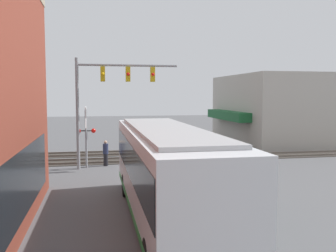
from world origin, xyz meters
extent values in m
plane|color=#565659|center=(0.00, 0.00, 0.00)|extent=(120.00, 120.00, 0.00)
cube|color=black|center=(-8.39, 7.55, 1.70)|extent=(12.84, 0.12, 2.20)
cube|color=#B2ADA3|center=(13.82, -12.09, 3.17)|extent=(12.50, 9.18, 6.35)
cube|color=#19592D|center=(13.82, -6.95, 2.60)|extent=(8.75, 1.20, 0.80)
cube|color=silver|center=(-6.62, 2.80, 1.85)|extent=(11.61, 2.55, 2.84)
cube|color=black|center=(-6.62, 2.80, 2.27)|extent=(11.37, 2.59, 1.19)
cube|color=#288438|center=(-6.62, 2.80, 0.59)|extent=(11.37, 2.58, 0.24)
cube|color=#A5A8AA|center=(-6.62, 2.80, 3.33)|extent=(9.87, 2.17, 0.12)
cylinder|color=black|center=(-3.01, 2.80, 0.50)|extent=(1.00, 2.57, 1.00)
cylinder|color=gray|center=(3.64, 6.27, 3.36)|extent=(0.20, 0.20, 6.72)
cylinder|color=gray|center=(3.64, 3.22, 6.32)|extent=(0.16, 6.10, 0.16)
cube|color=gold|center=(3.64, 4.75, 5.77)|extent=(0.30, 0.27, 0.90)
sphere|color=yellow|center=(3.48, 4.75, 5.77)|extent=(0.20, 0.20, 0.20)
cube|color=gold|center=(3.64, 3.22, 5.77)|extent=(0.30, 0.27, 0.90)
sphere|color=red|center=(3.48, 3.22, 5.77)|extent=(0.20, 0.20, 0.20)
cube|color=gold|center=(3.64, 1.70, 5.77)|extent=(0.30, 0.27, 0.90)
sphere|color=red|center=(3.48, 1.70, 5.77)|extent=(0.20, 0.20, 0.20)
cylinder|color=gray|center=(4.06, 5.80, 1.80)|extent=(0.14, 0.14, 3.60)
cube|color=white|center=(4.06, 5.80, 3.10)|extent=(1.41, 0.06, 1.41)
cube|color=white|center=(4.06, 5.80, 3.10)|extent=(1.41, 0.06, 1.41)
cylinder|color=#38383A|center=(4.06, 5.80, 2.30)|extent=(0.08, 0.90, 0.08)
sphere|color=red|center=(4.01, 5.35, 2.30)|extent=(0.28, 0.28, 0.28)
sphere|color=red|center=(4.01, 6.25, 2.30)|extent=(0.28, 0.28, 0.28)
cube|color=#332D28|center=(6.00, 0.00, 0.01)|extent=(2.60, 60.00, 0.03)
cube|color=#6B6056|center=(5.28, 0.00, 0.07)|extent=(0.07, 60.00, 0.15)
cube|color=#6B6056|center=(6.72, 0.00, 0.07)|extent=(0.07, 60.00, 0.15)
cube|color=#332D28|center=(9.20, 0.00, 0.01)|extent=(2.60, 60.00, 0.03)
cube|color=#6B6056|center=(8.48, 0.00, 0.07)|extent=(0.07, 60.00, 0.15)
cube|color=#6B6056|center=(9.92, 0.00, 0.07)|extent=(0.07, 60.00, 0.15)
cube|color=#B21E19|center=(10.76, -2.60, 0.55)|extent=(4.21, 1.80, 0.59)
cube|color=black|center=(10.55, -2.60, 1.19)|extent=(2.32, 1.62, 0.69)
cylinder|color=black|center=(12.07, -2.60, 0.32)|extent=(0.64, 1.82, 0.64)
cylinder|color=black|center=(9.46, -2.60, 0.32)|extent=(0.64, 1.82, 0.64)
cylinder|color=black|center=(-3.74, 1.08, 0.43)|extent=(0.28, 0.28, 0.85)
cylinder|color=#B2A58C|center=(-3.74, 1.08, 1.21)|extent=(0.34, 0.34, 0.71)
sphere|color=tan|center=(-3.74, 1.08, 1.68)|extent=(0.23, 0.23, 0.23)
cylinder|color=black|center=(4.40, 4.62, 0.39)|extent=(0.28, 0.28, 0.77)
cylinder|color=#262D4C|center=(4.40, 4.62, 1.09)|extent=(0.34, 0.34, 0.64)
sphere|color=tan|center=(4.40, 4.62, 1.52)|extent=(0.21, 0.21, 0.21)
camera|label=1|loc=(-19.46, 5.21, 4.53)|focal=40.00mm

